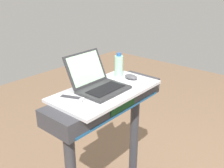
{
  "coord_description": "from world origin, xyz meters",
  "views": [
    {
      "loc": [
        -1.15,
        -0.34,
        1.79
      ],
      "look_at": [
        0.0,
        0.65,
        1.17
      ],
      "focal_mm": 41.29,
      "sensor_mm": 36.0,
      "label": 1
    }
  ],
  "objects_px": {
    "laptop": "(98,82)",
    "computer_mouse": "(131,77)",
    "tv_remote": "(70,99)",
    "water_bottle": "(119,66)"
  },
  "relations": [
    {
      "from": "laptop",
      "to": "computer_mouse",
      "type": "relative_size",
      "value": 3.22
    },
    {
      "from": "computer_mouse",
      "to": "tv_remote",
      "type": "relative_size",
      "value": 0.6
    },
    {
      "from": "laptop",
      "to": "computer_mouse",
      "type": "bearing_deg",
      "value": -14.82
    },
    {
      "from": "water_bottle",
      "to": "tv_remote",
      "type": "height_order",
      "value": "water_bottle"
    },
    {
      "from": "laptop",
      "to": "computer_mouse",
      "type": "xyz_separation_m",
      "value": [
        0.29,
        -0.06,
        -0.03
      ]
    },
    {
      "from": "computer_mouse",
      "to": "water_bottle",
      "type": "relative_size",
      "value": 0.57
    },
    {
      "from": "laptop",
      "to": "tv_remote",
      "type": "height_order",
      "value": "laptop"
    },
    {
      "from": "computer_mouse",
      "to": "water_bottle",
      "type": "bearing_deg",
      "value": 91.07
    },
    {
      "from": "laptop",
      "to": "tv_remote",
      "type": "distance_m",
      "value": 0.23
    },
    {
      "from": "tv_remote",
      "to": "laptop",
      "type": "bearing_deg",
      "value": -2.12
    }
  ]
}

